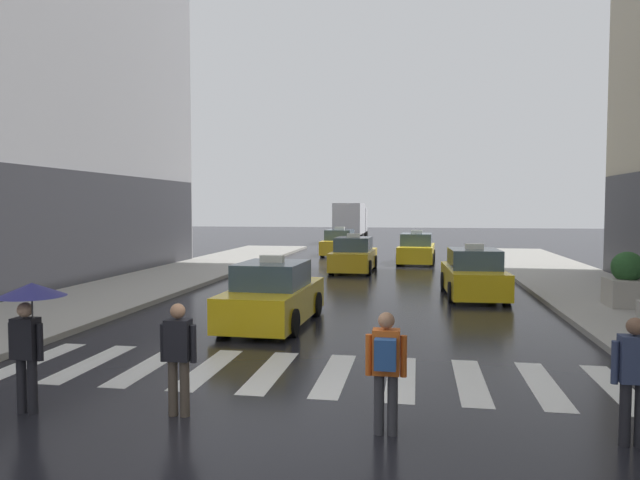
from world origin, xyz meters
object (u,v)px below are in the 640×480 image
Objects in this scene: taxi_lead at (273,296)px; taxi_fourth at (416,250)px; taxi_second at (474,275)px; planter_mid_block at (627,282)px; taxi_fifth at (340,244)px; pedestrian_with_handbag at (635,374)px; pedestrian_with_umbrella at (30,312)px; pedestrian_with_backpack at (386,364)px; box_truck at (351,221)px; taxi_third at (354,256)px; pedestrian_plain_coat at (178,352)px.

taxi_fourth is at bearing 78.04° from taxi_lead.
taxi_second is 4.70m from planter_mid_block.
pedestrian_with_handbag is (7.54, -28.54, 0.21)m from taxi_fifth.
pedestrian_with_umbrella is (-7.48, -12.70, 0.79)m from taxi_second.
taxi_fourth is 2.80× the size of pedestrian_with_backpack.
pedestrian_with_backpack is (-2.30, -12.68, 0.25)m from taxi_second.
pedestrian_with_backpack is (5.13, -41.14, -0.88)m from box_truck.
taxi_third is 21.55m from box_truck.
taxi_second is at bearing 59.51° from pedestrian_with_umbrella.
taxi_lead is 7.28m from pedestrian_with_umbrella.
box_truck reaches higher than pedestrian_with_umbrella.
pedestrian_with_handbag is at bearing -78.61° from box_truck.
taxi_lead and taxi_fifth have the same top height.
taxi_lead is 7.70m from pedestrian_with_backpack.
pedestrian_with_umbrella is 1.21× the size of planter_mid_block.
box_truck reaches higher than pedestrian_plain_coat.
planter_mid_block is (6.43, 10.44, -0.10)m from pedestrian_with_backpack.
pedestrian_with_handbag is (0.83, -12.50, 0.21)m from taxi_second.
taxi_fourth is at bearing 89.14° from pedestrian_with_backpack.
pedestrian_with_backpack is (3.28, -6.96, 0.25)m from taxi_lead.
taxi_lead is 6.73m from pedestrian_plain_coat.
pedestrian_with_umbrella is (-0.77, -28.74, 0.79)m from taxi_fifth.
pedestrian_with_umbrella is 15.64m from planter_mid_block.
taxi_fourth is (-1.94, 11.51, 0.00)m from taxi_second.
pedestrian_with_backpack is (2.57, -19.77, 0.25)m from taxi_third.
pedestrian_with_handbag is (5.69, -19.60, 0.21)m from taxi_third.
taxi_fifth reaches higher than pedestrian_with_backpack.
taxi_fourth reaches higher than pedestrian_with_handbag.
taxi_third is 0.61× the size of box_truck.
taxi_fourth is 2.89× the size of planter_mid_block.
taxi_third is 12.96m from planter_mid_block.
taxi_fifth is 2.78× the size of pedestrian_with_backpack.
pedestrian_with_backpack and pedestrian_with_handbag have the same top height.
box_truck is 3.89× the size of pedestrian_with_umbrella.
pedestrian_with_backpack is at bearing -121.62° from planter_mid_block.
pedestrian_with_backpack and pedestrian_plain_coat have the same top height.
pedestrian_with_handbag is (8.26, -40.97, -0.92)m from box_truck.
taxi_fifth is at bearing 92.82° from pedestrian_plain_coat.
pedestrian_with_handbag is at bearing -75.20° from taxi_fifth.
pedestrian_with_backpack is 1.00× the size of pedestrian_with_handbag.
taxi_lead is 9.34m from pedestrian_with_handbag.
box_truck reaches higher than pedestrian_with_backpack.
box_truck reaches higher than taxi_fifth.
taxi_third is at bearing 106.20° from pedestrian_with_handbag.
taxi_fourth reaches higher than pedestrian_with_backpack.
pedestrian_with_handbag is (2.76, -24.01, 0.21)m from taxi_fourth.
taxi_second is at bearing 45.67° from taxi_lead.
pedestrian_plain_coat is (-5.31, -12.43, 0.21)m from taxi_second.
taxi_fourth is at bearing 96.57° from pedestrian_with_handbag.
pedestrian_with_handbag is 1.03× the size of planter_mid_block.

